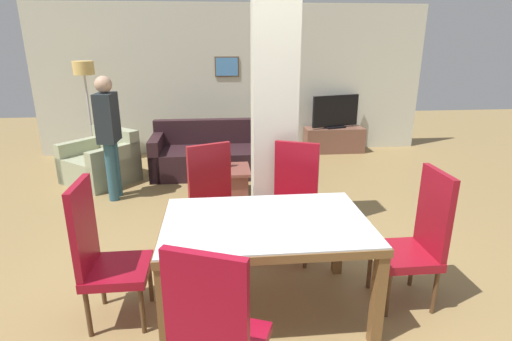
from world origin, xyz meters
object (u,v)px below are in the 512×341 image
(dining_table, at_px, (266,239))
(tv_stand, at_px, (334,140))
(coffee_table, at_px, (223,182))
(dining_chair_far_left, at_px, (215,201))
(dining_chair_far_right, at_px, (293,198))
(bottle, at_px, (228,159))
(dining_chair_head_right, at_px, (418,237))
(dining_chair_near_left, at_px, (216,334))
(tv_screen, at_px, (335,112))
(standing_person, at_px, (109,130))
(sofa, at_px, (221,156))
(floor_lamp, at_px, (85,78))
(dining_chair_head_left, at_px, (102,252))
(armchair, at_px, (102,164))

(dining_table, distance_m, tv_stand, 4.99)
(coffee_table, bearing_deg, tv_stand, 44.03)
(coffee_table, bearing_deg, dining_chair_far_left, -93.59)
(dining_chair_far_right, relative_size, bottle, 4.10)
(dining_chair_head_right, xyz_separation_m, tv_stand, (0.68, 4.60, -0.34))
(tv_stand, bearing_deg, dining_chair_near_left, -112.32)
(dining_table, distance_m, tv_screen, 4.98)
(bottle, relative_size, standing_person, 0.17)
(dining_chair_head_right, relative_size, tv_stand, 0.99)
(sofa, distance_m, floor_lamp, 2.63)
(floor_lamp, bearing_deg, dining_chair_head_left, -73.35)
(sofa, bearing_deg, dining_chair_far_right, 104.37)
(sofa, height_order, standing_person, standing_person)
(dining_chair_near_left, height_order, bottle, dining_chair_near_left)
(coffee_table, distance_m, floor_lamp, 3.16)
(coffee_table, bearing_deg, dining_chair_head_right, -59.03)
(coffee_table, bearing_deg, dining_chair_near_left, -91.64)
(dining_chair_near_left, height_order, dining_chair_head_right, same)
(dining_chair_head_right, height_order, coffee_table, dining_chair_head_right)
(bottle, bearing_deg, tv_screen, 43.95)
(dining_chair_far_right, xyz_separation_m, bottle, (-0.59, 1.68, -0.07))
(sofa, bearing_deg, dining_chair_near_left, 88.86)
(sofa, bearing_deg, dining_table, 94.73)
(bottle, relative_size, tv_screen, 0.29)
(dining_chair_near_left, bearing_deg, armchair, 134.10)
(floor_lamp, height_order, standing_person, floor_lamp)
(tv_stand, bearing_deg, dining_table, -112.37)
(sofa, height_order, bottle, sofa)
(dining_chair_near_left, distance_m, dining_chair_far_right, 2.00)
(dining_chair_head_left, distance_m, coffee_table, 2.69)
(dining_chair_head_left, bearing_deg, tv_screen, 146.02)
(dining_chair_far_right, height_order, dining_chair_far_left, same)
(armchair, xyz_separation_m, bottle, (1.90, -0.71, 0.22))
(sofa, xyz_separation_m, tv_stand, (2.19, 1.05, -0.05))
(armchair, distance_m, standing_person, 1.04)
(coffee_table, bearing_deg, dining_table, -83.48)
(dining_chair_far_right, height_order, tv_stand, dining_chair_far_right)
(dining_chair_head_left, distance_m, dining_chair_head_right, 2.42)
(armchair, distance_m, tv_stand, 4.20)
(sofa, bearing_deg, tv_stand, -154.27)
(coffee_table, xyz_separation_m, bottle, (0.08, 0.09, 0.30))
(dining_chair_near_left, relative_size, dining_chair_far_right, 1.00)
(sofa, relative_size, tv_screen, 2.30)
(dining_chair_near_left, xyz_separation_m, bottle, (0.18, 3.53, -0.07))
(dining_chair_far_right, xyz_separation_m, dining_chair_far_left, (-0.77, 0.01, 0.00))
(dining_chair_near_left, height_order, floor_lamp, floor_lamp)
(tv_stand, bearing_deg, tv_screen, 0.00)
(dining_chair_head_left, bearing_deg, dining_table, 90.00)
(sofa, relative_size, armchair, 1.74)
(coffee_table, height_order, bottle, bottle)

